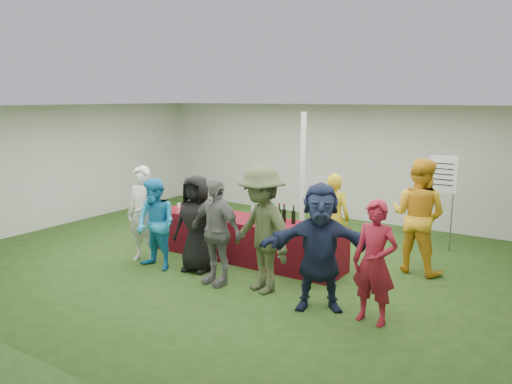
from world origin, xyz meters
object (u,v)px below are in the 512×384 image
Objects in this scene: serving_table at (247,239)px; customer_1 at (156,224)px; staff_back at (418,216)px; customer_3 at (216,231)px; dump_bucket at (328,230)px; customer_5 at (320,247)px; customer_2 at (196,224)px; customer_4 at (261,230)px; wine_list_sign at (443,181)px; customer_0 at (143,214)px; staff_pourer at (334,218)px; customer_6 at (375,262)px.

serving_table is 1.63m from customer_1.
customer_3 is at bearing 51.34° from staff_back.
customer_5 is at bearing -71.52° from dump_bucket.
customer_4 is (1.39, -0.18, 0.13)m from customer_2.
serving_table is at bearing 53.85° from customer_1.
staff_back reaches higher than customer_4.
serving_table is at bearing 59.61° from customer_2.
customer_3 is (-2.49, -3.72, -0.48)m from wine_list_sign.
customer_1 is (-3.73, -3.73, -0.54)m from wine_list_sign.
serving_table is at bearing 121.40° from customer_5.
serving_table is at bearing 27.37° from customer_0.
customer_2 is 0.68m from customer_3.
staff_pourer is at bearing 43.34° from customer_1.
serving_table is 1.58m from staff_pourer.
customer_6 is at bearing 118.20° from staff_pourer.
wine_list_sign is at bearing 86.55° from customer_4.
customer_6 is at bearing -89.36° from wine_list_sign.
staff_pourer is 0.98× the size of customer_2.
wine_list_sign is at bearing -136.72° from staff_pourer.
wine_list_sign is 1.14× the size of staff_pourer.
customer_5 is (3.00, 0.02, 0.10)m from customer_1.
serving_table is 1.90× the size of staff_back.
customer_6 is at bearing -28.66° from customer_5.
customer_1 is 0.96× the size of customer_6.
dump_bucket is 0.14× the size of customer_3.
customer_1 is at bearing -162.52° from customer_2.
wine_list_sign is 3.80m from customer_5.
serving_table is at bearing 161.17° from customer_6.
customer_0 is 2.49m from customer_4.
customer_5 reaches higher than serving_table.
customer_6 is (2.53, -0.00, -0.03)m from customer_3.
customer_4 reaches higher than customer_3.
customer_2 reaches higher than customer_1.
customer_3 reaches higher than dump_bucket.
customer_0 is at bearing -139.87° from wine_list_sign.
customer_4 is 1.07× the size of customer_5.
customer_5 is at bearing 16.51° from customer_4.
customer_2 is at bearing 36.09° from staff_pourer.
staff_back reaches higher than customer_6.
customer_5 is (1.76, 0.01, 0.04)m from customer_3.
staff_pourer is 3.33m from customer_0.
staff_back is at bearing 24.01° from customer_2.
customer_6 is at bearing 18.50° from customer_4.
customer_6 is (1.44, -1.96, 0.02)m from staff_pourer.
customer_1 is 3.01m from customer_5.
wine_list_sign is 0.96× the size of customer_4.
customer_0 is 0.97× the size of customer_5.
customer_5 is at bearing 3.64° from customer_1.
wine_list_sign is 5.31m from customer_1.
dump_bucket is 0.13× the size of wine_list_sign.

